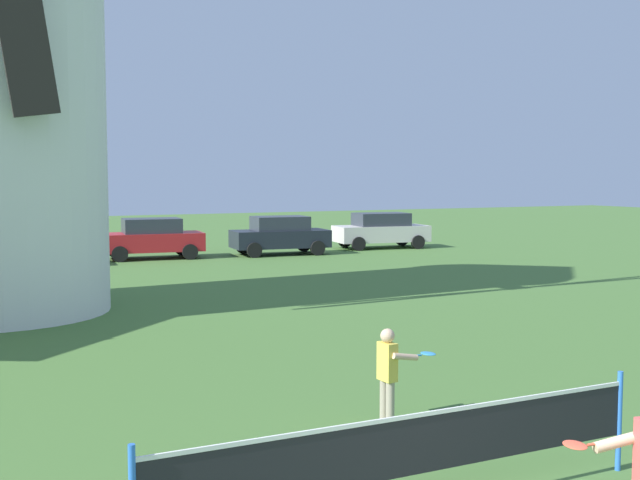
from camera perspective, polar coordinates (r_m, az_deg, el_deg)
tennis_net at (r=7.76m, az=6.75°, el=-14.41°), size 5.35×0.06×1.10m
player_far at (r=10.48m, az=4.97°, el=-9.23°), size 0.74×0.46×1.24m
parked_car_silver at (r=29.72m, az=-20.82°, el=-0.29°), size 4.02×2.21×1.56m
parked_car_red at (r=31.35m, az=-11.95°, el=0.15°), size 4.01×2.22×1.56m
parked_car_black at (r=32.28m, az=-2.89°, el=0.37°), size 4.03×2.21×1.56m
parked_car_cream at (r=35.21m, az=4.40°, el=0.73°), size 4.29×2.33×1.56m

